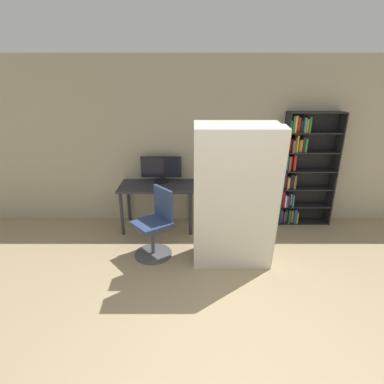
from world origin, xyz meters
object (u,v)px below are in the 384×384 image
Objects in this scene: monitor at (163,169)px; bookshelf at (303,170)px; mattress_near at (238,203)px; mattress_far at (234,193)px; office_chair at (157,228)px.

monitor is 0.35× the size of bookshelf.
mattress_near is (1.04, -1.37, -0.03)m from monitor.
monitor is 0.35× the size of mattress_near.
mattress_near reaches higher than mattress_far.
mattress_near is at bearing -132.08° from bookshelf.
office_chair is 0.51× the size of mattress_near.
monitor is 0.35× the size of mattress_far.
bookshelf is (2.31, 1.05, 0.54)m from office_chair.
office_chair is (-0.00, -1.01, -0.57)m from monitor.
mattress_far is at bearing -45.13° from monitor.
monitor is at bearing -179.05° from bookshelf.
mattress_near is at bearing -90.00° from mattress_far.
bookshelf reaches higher than mattress_far.
office_chair is at bearing -155.60° from bookshelf.
monitor reaches higher than office_chair.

